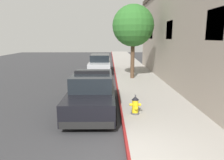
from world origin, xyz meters
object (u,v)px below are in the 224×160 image
Objects in this scene: fire_hydrant at (135,105)px; street_tree at (133,26)px; police_cruiser at (92,93)px; parked_car_silver_ahead at (100,64)px.

street_tree is at bearing 84.76° from fire_hydrant.
police_cruiser is 6.37× the size of fire_hydrant.
street_tree reaches higher than police_cruiser.
police_cruiser is 0.94× the size of street_tree.
parked_car_silver_ahead is at bearing 99.18° from fire_hydrant.
parked_car_silver_ahead is 11.41m from fire_hydrant.
police_cruiser is 1.00× the size of parked_car_silver_ahead.
police_cruiser is 7.47m from street_tree.
parked_car_silver_ahead reaches higher than fire_hydrant.
street_tree is (2.39, 6.36, 3.10)m from police_cruiser.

